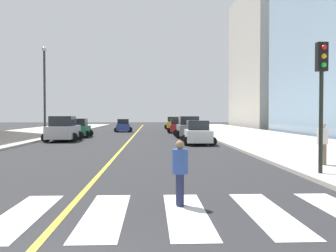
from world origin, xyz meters
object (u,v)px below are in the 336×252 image
(car_red_third, at_px, (177,126))
(traffic_light_near_corner, at_px, (322,81))
(car_silver_sixth, at_px, (63,129))
(pedestrian_waiting_east, at_px, (323,142))
(street_lamp, at_px, (45,84))
(car_white_nearest, at_px, (198,133))
(car_yellow_fourth, at_px, (173,123))
(pedestrian_crossing, at_px, (180,170))
(car_green_second, at_px, (78,129))
(car_blue_fifth, at_px, (123,126))
(car_gray_seventh, at_px, (189,128))

(car_red_third, xyz_separation_m, traffic_light_near_corner, (2.89, -33.04, 2.56))
(car_silver_sixth, relative_size, traffic_light_near_corner, 1.03)
(pedestrian_waiting_east, height_order, street_lamp, street_lamp)
(car_red_third, height_order, traffic_light_near_corner, traffic_light_near_corner)
(car_white_nearest, distance_m, car_silver_sixth, 11.49)
(car_yellow_fourth, bearing_deg, pedestrian_crossing, 88.96)
(traffic_light_near_corner, relative_size, pedestrian_waiting_east, 2.64)
(car_green_second, distance_m, car_silver_sixth, 5.57)
(car_blue_fifth, relative_size, street_lamp, 0.45)
(car_green_second, relative_size, traffic_light_near_corner, 0.91)
(car_silver_sixth, bearing_deg, car_blue_fifth, 76.90)
(car_red_third, height_order, street_lamp, street_lamp)
(street_lamp, bearing_deg, car_silver_sixth, -55.45)
(car_red_third, xyz_separation_m, car_yellow_fourth, (0.20, 12.90, 0.08))
(pedestrian_crossing, xyz_separation_m, pedestrian_waiting_east, (6.31, 6.28, 0.23))
(car_green_second, xyz_separation_m, pedestrian_crossing, (7.85, -28.76, 0.01))
(car_green_second, relative_size, pedestrian_crossing, 2.63)
(car_red_third, bearing_deg, car_white_nearest, 92.59)
(car_blue_fifth, distance_m, street_lamp, 15.77)
(car_green_second, height_order, car_yellow_fourth, car_yellow_fourth)
(car_green_second, bearing_deg, pedestrian_crossing, -76.42)
(car_red_third, relative_size, street_lamp, 0.47)
(car_red_third, bearing_deg, pedestrian_waiting_east, 98.72)
(car_white_nearest, relative_size, pedestrian_crossing, 2.53)
(car_white_nearest, distance_m, car_green_second, 14.24)
(car_silver_sixth, height_order, street_lamp, street_lamp)
(car_blue_fifth, height_order, pedestrian_crossing, car_blue_fifth)
(pedestrian_crossing, bearing_deg, car_yellow_fourth, -5.11)
(car_green_second, bearing_deg, pedestrian_waiting_east, -59.47)
(car_white_nearest, height_order, street_lamp, street_lamp)
(car_green_second, xyz_separation_m, car_yellow_fourth, (10.39, 21.19, 0.03))
(car_yellow_fourth, distance_m, traffic_light_near_corner, 46.08)
(traffic_light_near_corner, xyz_separation_m, pedestrian_waiting_east, (1.08, 2.27, -2.26))
(car_red_third, bearing_deg, car_yellow_fourth, -89.54)
(pedestrian_crossing, bearing_deg, pedestrian_waiting_east, -47.34)
(car_white_nearest, xyz_separation_m, traffic_light_near_corner, (2.51, -15.20, 2.53))
(car_red_third, height_order, car_gray_seventh, car_gray_seventh)
(car_gray_seventh, bearing_deg, traffic_light_near_corner, 95.36)
(car_yellow_fourth, bearing_deg, pedestrian_waiting_east, 96.81)
(car_blue_fifth, distance_m, pedestrian_crossing, 40.94)
(car_red_third, height_order, car_blue_fifth, car_red_third)
(car_green_second, relative_size, car_gray_seventh, 0.90)
(car_white_nearest, bearing_deg, car_silver_sixth, -18.89)
(car_red_third, relative_size, car_gray_seventh, 0.84)
(car_blue_fifth, bearing_deg, car_gray_seventh, -63.46)
(car_green_second, distance_m, car_blue_fifth, 12.44)
(car_green_second, distance_m, pedestrian_waiting_east, 26.57)
(car_green_second, height_order, street_lamp, street_lamp)
(car_gray_seventh, relative_size, street_lamp, 0.55)
(car_gray_seventh, xyz_separation_m, pedestrian_waiting_east, (3.46, -21.31, 0.14))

